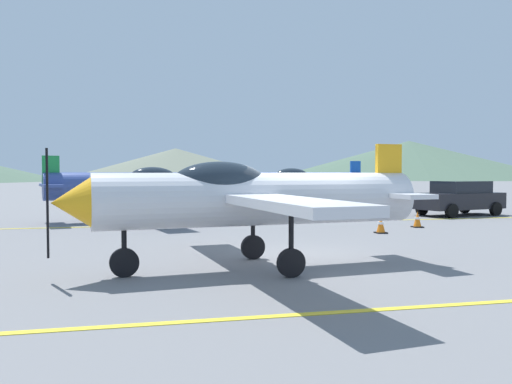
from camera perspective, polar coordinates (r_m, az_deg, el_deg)
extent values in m
plane|color=slate|center=(12.07, 5.24, -7.55)|extent=(400.00, 400.00, 0.00)
cube|color=yellow|center=(8.17, 14.87, -12.33)|extent=(80.00, 0.16, 0.01)
cube|color=yellow|center=(20.44, -2.33, -3.52)|extent=(80.00, 0.16, 0.01)
cylinder|color=silver|center=(10.95, 0.59, -0.79)|extent=(6.99, 1.94, 1.12)
cone|color=#F2A519|center=(10.28, -19.75, -1.12)|extent=(0.82, 1.03, 0.95)
cube|color=black|center=(10.28, -22.01, -1.14)|extent=(0.05, 0.13, 2.03)
ellipsoid|color=#1E2833|center=(10.66, -4.02, 0.93)|extent=(2.13, 1.15, 0.91)
cube|color=silver|center=(10.82, -1.42, -0.56)|extent=(2.18, 9.00, 0.16)
cube|color=silver|center=(12.40, 14.37, -0.27)|extent=(1.02, 2.71, 0.10)
cube|color=#F2A519|center=(12.39, 14.40, 2.31)|extent=(0.65, 0.20, 1.22)
cylinder|color=black|center=(10.38, -14.35, -4.78)|extent=(0.10, 0.10, 1.02)
cylinder|color=black|center=(10.45, -14.32, -7.56)|extent=(0.58, 0.19, 0.57)
cylinder|color=black|center=(12.12, -0.34, -3.71)|extent=(0.10, 0.10, 1.02)
cylinder|color=black|center=(12.18, -0.34, -6.10)|extent=(0.58, 0.19, 0.57)
cylinder|color=black|center=(10.06, 3.90, -4.94)|extent=(0.10, 0.10, 1.02)
cylinder|color=black|center=(10.13, 3.89, -7.80)|extent=(0.58, 0.19, 0.57)
cylinder|color=#33478C|center=(22.33, -13.59, 0.68)|extent=(6.97, 2.72, 1.12)
cone|color=#1E8C3F|center=(23.47, -4.49, 0.81)|extent=(0.92, 1.09, 0.95)
cube|color=black|center=(23.63, -3.58, 0.82)|extent=(0.07, 0.13, 2.03)
ellipsoid|color=#1E2833|center=(22.54, -11.33, 1.57)|extent=(2.19, 1.37, 0.91)
cube|color=#33478C|center=(22.42, -12.58, 0.83)|extent=(3.20, 8.95, 0.16)
cube|color=#33478C|center=(21.84, -21.67, 0.69)|extent=(1.31, 2.73, 0.10)
cube|color=#1E8C3F|center=(21.84, -21.69, 2.15)|extent=(0.65, 0.27, 1.22)
cylinder|color=black|center=(23.16, -6.70, -0.90)|extent=(0.10, 0.10, 1.02)
cylinder|color=black|center=(23.19, -6.69, -2.15)|extent=(0.58, 0.25, 0.57)
cylinder|color=black|center=(21.23, -13.44, -1.22)|extent=(0.10, 0.10, 1.02)
cylinder|color=black|center=(21.26, -13.42, -2.60)|extent=(0.58, 0.25, 0.57)
cylinder|color=black|center=(23.40, -14.67, -0.92)|extent=(0.10, 0.10, 1.02)
cylinder|color=black|center=(23.44, -14.66, -2.17)|extent=(0.58, 0.25, 0.57)
cylinder|color=#33478C|center=(29.40, 5.57, 1.09)|extent=(6.99, 1.88, 1.12)
cone|color=blue|center=(28.02, -1.52, 1.04)|extent=(0.81, 1.02, 0.95)
cube|color=black|center=(27.90, -2.31, 1.04)|extent=(0.05, 0.13, 2.03)
ellipsoid|color=#1E2833|center=(29.03, 3.94, 1.74)|extent=(2.12, 1.13, 0.91)
cube|color=#33478C|center=(29.23, 4.85, 1.18)|extent=(2.10, 9.00, 0.16)
cube|color=#33478C|center=(30.85, 10.89, 1.21)|extent=(1.00, 2.70, 0.10)
cube|color=blue|center=(30.85, 10.90, 2.24)|extent=(0.65, 0.19, 1.22)
cylinder|color=black|center=(28.35, 0.34, -0.31)|extent=(0.10, 0.10, 1.02)
cylinder|color=black|center=(28.38, 0.34, -1.34)|extent=(0.58, 0.18, 0.57)
cylinder|color=black|center=(30.52, 5.04, -0.14)|extent=(0.10, 0.10, 1.02)
cylinder|color=black|center=(30.55, 5.03, -1.10)|extent=(0.58, 0.18, 0.57)
cylinder|color=black|center=(28.50, 6.88, -0.32)|extent=(0.10, 0.10, 1.02)
cylinder|color=black|center=(28.53, 6.87, -1.34)|extent=(0.58, 0.18, 0.57)
cube|color=black|center=(26.13, 21.44, -0.90)|extent=(4.60, 2.77, 0.75)
cube|color=black|center=(26.22, 21.68, 0.53)|extent=(2.71, 2.11, 0.55)
cylinder|color=black|center=(25.75, 17.83, -1.73)|extent=(0.67, 0.37, 0.64)
cylinder|color=black|center=(24.50, 20.77, -1.97)|extent=(0.67, 0.37, 0.64)
cylinder|color=black|center=(27.81, 22.02, -1.50)|extent=(0.67, 0.37, 0.64)
cylinder|color=black|center=(26.65, 24.92, -1.70)|extent=(0.67, 0.37, 0.64)
cube|color=black|center=(20.04, 17.36, -3.69)|extent=(0.36, 0.36, 0.04)
cone|color=orange|center=(20.01, 17.37, -2.85)|extent=(0.29, 0.29, 0.55)
cylinder|color=white|center=(20.01, 17.37, -2.77)|extent=(0.20, 0.20, 0.08)
cube|color=black|center=(17.81, 13.59, -4.38)|extent=(0.36, 0.36, 0.04)
cone|color=orange|center=(17.78, 13.60, -3.43)|extent=(0.29, 0.29, 0.55)
cylinder|color=white|center=(17.78, 13.60, -3.34)|extent=(0.20, 0.20, 0.08)
cone|color=slate|center=(130.24, -8.84, 3.04)|extent=(56.78, 56.78, 7.93)
cone|color=#4C6651|center=(163.24, 16.50, 3.42)|extent=(84.72, 84.72, 11.46)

